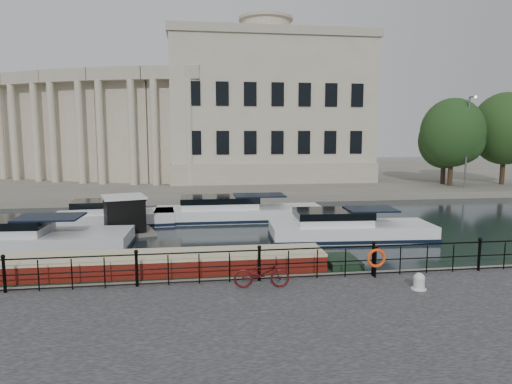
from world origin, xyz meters
The scene contains 12 objects.
ground_plane centered at (0.00, 0.00, 0.00)m, with size 160.00×160.00×0.00m, color black.
far_bank centered at (0.00, 39.00, 0.28)m, with size 120.00×42.00×0.55m, color #6B665B.
railing centered at (0.00, -2.25, 1.20)m, with size 24.14×0.14×1.22m.
civic_building centered at (-1.00, 34.71, 7.04)m, with size 53.55×31.84×16.85m.
lamp_posts centered at (26.00, 20.70, 4.80)m, with size 8.24×1.55×8.07m.
bicycle centered at (-0.02, -2.91, 1.02)m, with size 0.62×1.78×0.94m, color #490D0E.
mooring_bollard centered at (4.89, -3.81, 0.80)m, with size 0.48×0.48×0.54m.
life_ring_post centered at (3.99, -2.53, 1.23)m, with size 0.67×0.19×1.09m.
narrowboat centered at (-3.34, -0.72, 0.37)m, with size 14.78×2.14×1.54m.
harbour_hut centered at (-5.82, 8.22, 0.95)m, with size 3.52×3.17×2.18m.
cabin_cruisers centered at (-2.61, 8.12, 0.37)m, with size 25.15×9.30×1.99m.
trees centered at (24.44, 22.91, 5.28)m, with size 11.55×6.85×8.74m.
Camera 1 is at (-2.22, -16.88, 5.50)m, focal length 32.00 mm.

